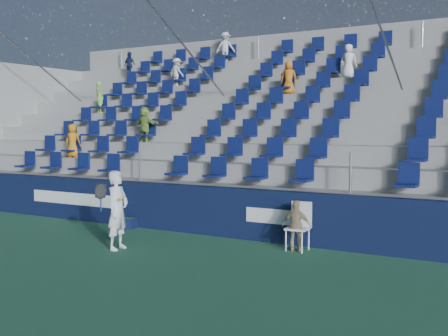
# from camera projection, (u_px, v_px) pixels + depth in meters

# --- Properties ---
(ground) EXTENTS (70.00, 70.00, 0.00)m
(ground) POSITION_uv_depth(u_px,v_px,m) (142.00, 262.00, 11.02)
(ground) COLOR #2C6846
(ground) RESTS_ON ground
(sponsor_wall) EXTENTS (24.00, 0.32, 1.20)m
(sponsor_wall) POSITION_uv_depth(u_px,v_px,m) (224.00, 212.00, 13.67)
(sponsor_wall) COLOR #0F1739
(sponsor_wall) RESTS_ON ground
(grandstand) EXTENTS (24.00, 8.17, 6.63)m
(grandstand) POSITION_uv_depth(u_px,v_px,m) (306.00, 144.00, 17.92)
(grandstand) COLOR gray
(grandstand) RESTS_ON ground
(tennis_player) EXTENTS (0.69, 0.68, 1.72)m
(tennis_player) POSITION_uv_depth(u_px,v_px,m) (117.00, 210.00, 12.16)
(tennis_player) COLOR silver
(tennis_player) RESTS_ON ground
(line_judge_chair) EXTENTS (0.49, 0.51, 1.04)m
(line_judge_chair) POSITION_uv_depth(u_px,v_px,m) (300.00, 223.00, 12.12)
(line_judge_chair) COLOR white
(line_judge_chair) RESTS_ON ground
(line_judge) EXTENTS (0.67, 0.33, 1.10)m
(line_judge) POSITION_uv_depth(u_px,v_px,m) (297.00, 226.00, 11.99)
(line_judge) COLOR tan
(line_judge) RESTS_ON ground
(ball_bin) EXTENTS (0.55, 0.42, 0.28)m
(ball_bin) POSITION_uv_depth(u_px,v_px,m) (126.00, 223.00, 14.79)
(ball_bin) COLOR #10173D
(ball_bin) RESTS_ON ground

